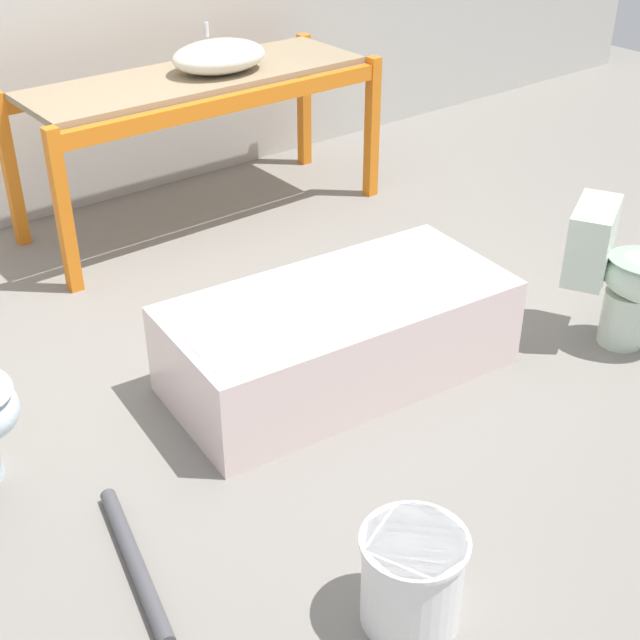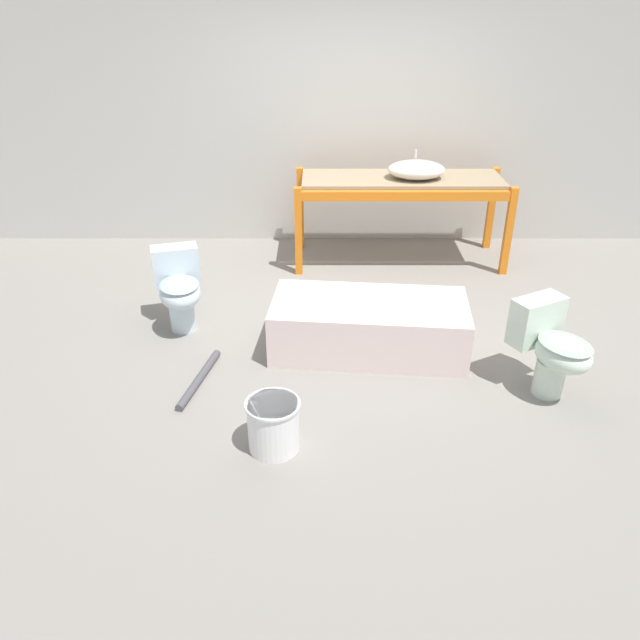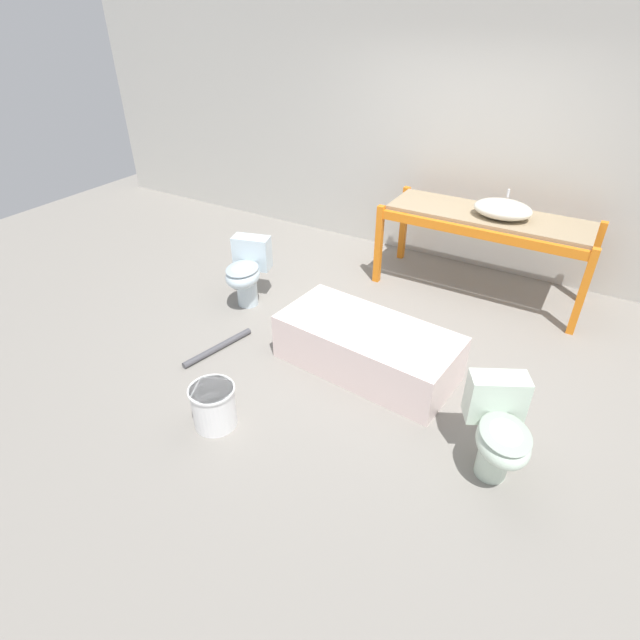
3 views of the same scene
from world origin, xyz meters
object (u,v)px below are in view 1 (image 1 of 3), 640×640
toilet_near (626,271)px  bathtub_main (339,330)px  bucket_white (412,577)px  sink_basin (219,56)px

toilet_near → bathtub_main: bearing=126.6°
bathtub_main → bucket_white: bathtub_main is taller
sink_basin → bathtub_main: 2.01m
toilet_near → bucket_white: size_ratio=1.96×
bathtub_main → sink_basin: bearing=78.0°
sink_basin → toilet_near: (0.67, -2.37, -0.60)m
sink_basin → bucket_white: size_ratio=1.64×
bucket_white → sink_basin: bearing=67.5°
sink_basin → bucket_white: bearing=-112.5°
sink_basin → toilet_near: bearing=-74.3°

